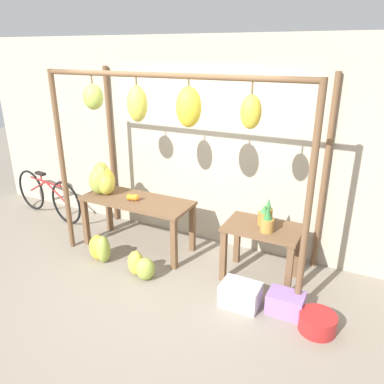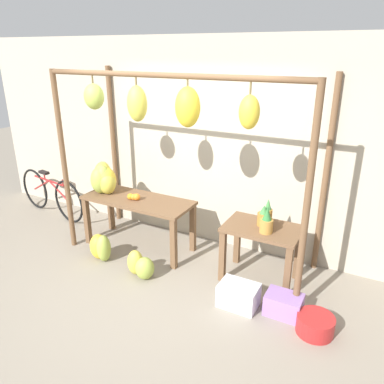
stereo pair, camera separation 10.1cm
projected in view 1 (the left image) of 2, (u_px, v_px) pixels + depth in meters
The scene contains 14 objects.
ground_plane at pixel (150, 292), 4.31m from camera, with size 20.00×20.00×0.00m, color gray.
shop_wall_back at pixel (207, 145), 5.08m from camera, with size 8.00×0.08×2.80m.
stall_awning at pixel (172, 129), 4.18m from camera, with size 3.22×1.17×2.40m.
display_table_main at pixel (137, 207), 5.08m from camera, with size 1.53×0.61×0.72m.
display_table_side at pixel (262, 238), 4.39m from camera, with size 0.88×0.57×0.70m.
banana_pile_on_table at pixel (103, 180), 5.18m from camera, with size 0.43×0.42×0.44m.
orange_pile at pixel (133, 197), 4.99m from camera, with size 0.18×0.11×0.09m.
pineapple_cluster at pixel (266, 218), 4.27m from camera, with size 0.23×0.37×0.31m.
banana_pile_ground_left at pixel (100, 248), 4.90m from camera, with size 0.36×0.27×0.37m.
banana_pile_ground_right at pixel (141, 266), 4.54m from camera, with size 0.42×0.30×0.33m.
fruit_crate_white at pixel (240, 294), 4.06m from camera, with size 0.42×0.30×0.26m.
blue_bucket at pixel (317, 323), 3.69m from camera, with size 0.37×0.37×0.19m.
parked_bicycle at pixel (48, 195), 6.15m from camera, with size 1.65×0.31×0.74m.
fruit_crate_purple at pixel (285, 303), 3.94m from camera, with size 0.37×0.27×0.23m.
Camera 1 is at (2.06, -3.01, 2.62)m, focal length 35.00 mm.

